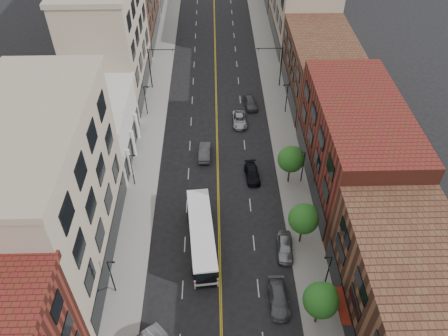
{
  "coord_description": "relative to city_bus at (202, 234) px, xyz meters",
  "views": [
    {
      "loc": [
        -0.27,
        -17.55,
        40.41
      ],
      "look_at": [
        0.73,
        21.51,
        5.0
      ],
      "focal_mm": 35.0,
      "sensor_mm": 36.0,
      "label": 1
    }
  ],
  "objects": [
    {
      "name": "lamp_l_3",
      "position": [
        -8.95,
        26.06,
        1.19
      ],
      "size": [
        0.81,
        0.55,
        5.05
      ],
      "color": "black",
      "rests_on": "sidewalk_left"
    },
    {
      "name": "bldg_r_far_b",
      "position": [
        19.0,
        52.06,
        5.22
      ],
      "size": [
        10.0,
        22.0,
        14.0
      ],
      "primitive_type": "cube",
      "color": "tan",
      "rests_on": "ground"
    },
    {
      "name": "sidewalk_left",
      "position": [
        -8.0,
        21.06,
        -1.71
      ],
      "size": [
        4.0,
        110.0,
        0.15
      ],
      "primitive_type": "cube",
      "color": "gray",
      "rests_on": "ground"
    },
    {
      "name": "tree_r_3",
      "position": [
        11.39,
        10.13,
        2.35
      ],
      "size": [
        3.4,
        3.4,
        5.59
      ],
      "color": "black",
      "rests_on": "sidewalk_right"
    },
    {
      "name": "tree_r_2",
      "position": [
        11.39,
        0.13,
        2.35
      ],
      "size": [
        3.4,
        3.4,
        5.59
      ],
      "color": "black",
      "rests_on": "sidewalk_right"
    },
    {
      "name": "bldg_l_tanoffice",
      "position": [
        -15.0,
        -0.94,
        7.22
      ],
      "size": [
        10.0,
        22.0,
        18.0
      ],
      "primitive_type": "cube",
      "color": "tan",
      "rests_on": "ground"
    },
    {
      "name": "bldg_r_near",
      "position": [
        19.0,
        -13.94,
        3.22
      ],
      "size": [
        10.0,
        26.0,
        10.0
      ],
      "primitive_type": "cube",
      "color": "brown",
      "rests_on": "ground"
    },
    {
      "name": "sidewalk_right",
      "position": [
        12.0,
        21.06,
        -1.71
      ],
      "size": [
        4.0,
        110.0,
        0.15
      ],
      "primitive_type": "cube",
      "color": "gray",
      "rests_on": "ground"
    },
    {
      "name": "city_bus",
      "position": [
        0.0,
        0.0,
        0.0
      ],
      "size": [
        3.71,
        12.11,
        3.07
      ],
      "rotation": [
        0.0,
        0.0,
        0.09
      ],
      "color": "white",
      "rests_on": "ground"
    },
    {
      "name": "lamp_l_2",
      "position": [
        -8.95,
        10.06,
        1.19
      ],
      "size": [
        0.81,
        0.55,
        5.05
      ],
      "color": "black",
      "rests_on": "sidewalk_left"
    },
    {
      "name": "bldg_r_far_a",
      "position": [
        19.0,
        31.06,
        3.22
      ],
      "size": [
        10.0,
        20.0,
        10.0
      ],
      "primitive_type": "cube",
      "color": "brown",
      "rests_on": "ground"
    },
    {
      "name": "bldg_r_mid",
      "position": [
        19.0,
        10.06,
        4.22
      ],
      "size": [
        10.0,
        22.0,
        12.0
      ],
      "primitive_type": "cube",
      "color": "#602619",
      "rests_on": "ground"
    },
    {
      "name": "bldg_l_white",
      "position": [
        -15.0,
        17.06,
        2.22
      ],
      "size": [
        10.0,
        14.0,
        8.0
      ],
      "primitive_type": "cube",
      "color": "silver",
      "rests_on": "ground"
    },
    {
      "name": "lamp_l_1",
      "position": [
        -8.95,
        -5.94,
        1.19
      ],
      "size": [
        0.81,
        0.55,
        5.05
      ],
      "color": "black",
      "rests_on": "sidewalk_left"
    },
    {
      "name": "car_parked_mid",
      "position": [
        7.91,
        -7.69,
        -1.08
      ],
      "size": [
        2.02,
        4.83,
        1.4
      ],
      "primitive_type": "imported",
      "rotation": [
        0.0,
        0.0,
        0.01
      ],
      "color": "#525257",
      "rests_on": "ground"
    },
    {
      "name": "car_lane_b",
      "position": [
        5.53,
        23.44,
        -1.14
      ],
      "size": [
        2.21,
        4.64,
        1.28
      ],
      "primitive_type": "imported",
      "rotation": [
        0.0,
        0.0,
        0.02
      ],
      "color": "#A7A8AE",
      "rests_on": "ground"
    },
    {
      "name": "lamp_r_2",
      "position": [
        12.95,
        10.06,
        1.19
      ],
      "size": [
        0.81,
        0.55,
        5.05
      ],
      "color": "black",
      "rests_on": "sidewalk_right"
    },
    {
      "name": "bldg_l_far_b",
      "position": [
        -15.0,
        54.06,
        5.72
      ],
      "size": [
        10.0,
        20.0,
        15.0
      ],
      "primitive_type": "cube",
      "color": "brown",
      "rests_on": "ground"
    },
    {
      "name": "lamp_r_1",
      "position": [
        12.95,
        -5.94,
        1.19
      ],
      "size": [
        0.81,
        0.55,
        5.05
      ],
      "color": "black",
      "rests_on": "sidewalk_right"
    },
    {
      "name": "signal_mast_right",
      "position": [
        12.27,
        34.06,
        2.86
      ],
      "size": [
        4.49,
        0.18,
        7.2
      ],
      "color": "black",
      "rests_on": "sidewalk_right"
    },
    {
      "name": "tree_r_1",
      "position": [
        11.39,
        -9.87,
        2.35
      ],
      "size": [
        3.4,
        3.4,
        5.59
      ],
      "color": "black",
      "rests_on": "sidewalk_right"
    },
    {
      "name": "car_lane_behind",
      "position": [
        0.2,
        15.73,
        -1.04
      ],
      "size": [
        1.7,
        4.57,
        1.49
      ],
      "primitive_type": "imported",
      "rotation": [
        0.0,
        0.0,
        3.11
      ],
      "color": "#4A494E",
      "rests_on": "ground"
    },
    {
      "name": "signal_mast_left",
      "position": [
        -8.27,
        34.06,
        2.86
      ],
      "size": [
        4.49,
        0.18,
        7.2
      ],
      "color": "black",
      "rests_on": "sidewalk_left"
    },
    {
      "name": "car_parked_far",
      "position": [
        9.4,
        -1.2,
        -1.03
      ],
      "size": [
        2.09,
        4.55,
        1.51
      ],
      "primitive_type": "imported",
      "rotation": [
        0.0,
        0.0,
        -0.07
      ],
      "color": "gray",
      "rests_on": "ground"
    },
    {
      "name": "car_lane_c",
      "position": [
        7.5,
        28.06,
        -1.02
      ],
      "size": [
        2.39,
        4.68,
        1.53
      ],
      "primitive_type": "imported",
      "rotation": [
        0.0,
        0.0,
        0.13
      ],
      "color": "#45454A",
      "rests_on": "ground"
    },
    {
      "name": "bldg_l_far_a",
      "position": [
        -15.0,
        34.06,
        7.22
      ],
      "size": [
        10.0,
        20.0,
        18.0
      ],
      "primitive_type": "cube",
      "color": "tan",
      "rests_on": "ground"
    },
    {
      "name": "car_lane_a",
      "position": [
        6.59,
        11.13,
        -1.15
      ],
      "size": [
        2.14,
        4.52,
        1.27
      ],
      "primitive_type": "imported",
      "rotation": [
        0.0,
        0.0,
        0.08
      ],
      "color": "black",
      "rests_on": "ground"
    },
    {
      "name": "lamp_r_3",
      "position": [
        12.95,
        26.06,
        1.19
      ],
      "size": [
        0.81,
        0.55,
        5.05
      ],
      "color": "black",
      "rests_on": "sidewalk_right"
    }
  ]
}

